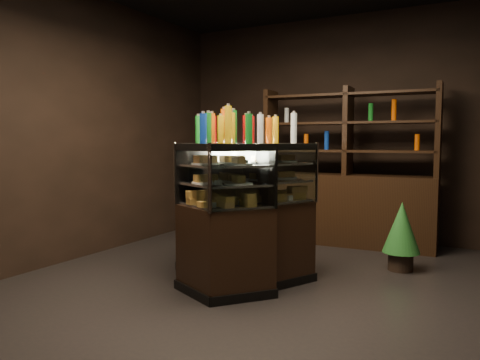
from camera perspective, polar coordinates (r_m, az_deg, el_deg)
ground at (r=4.33m, az=5.42°, el=-13.10°), size 5.00×5.00×0.00m
room_shell at (r=4.16m, az=5.64°, el=13.24°), size 5.02×5.02×3.01m
display_case at (r=4.36m, az=-0.72°, el=-6.91°), size 1.44×1.35×1.31m
food_display at (r=4.27m, az=-0.75°, el=0.10°), size 1.06×1.08×0.41m
bottles_top at (r=4.27m, az=-0.73°, el=6.40°), size 0.90×0.94×0.30m
potted_conifer at (r=5.07m, az=19.10°, el=-5.35°), size 0.38×0.38×0.80m
back_shelving at (r=6.11m, az=12.89°, el=-2.03°), size 2.18×0.50×2.00m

